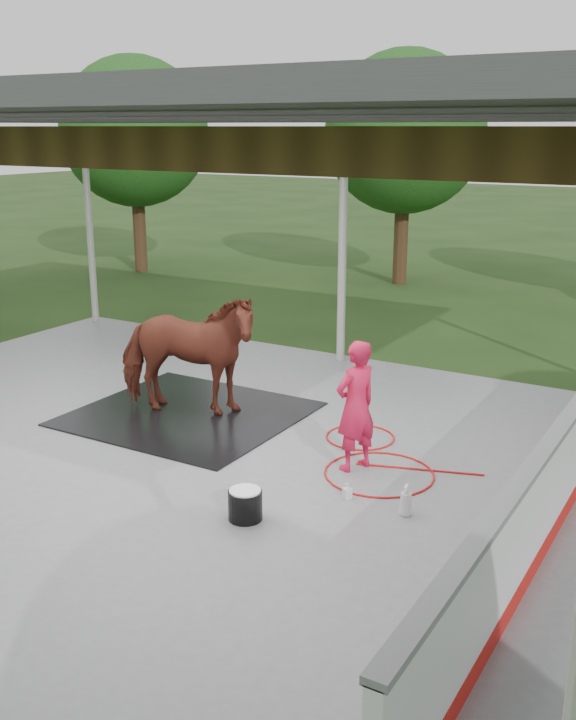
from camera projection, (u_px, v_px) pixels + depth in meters
The scene contains 12 objects.
ground at pixel (169, 454), 10.01m from camera, with size 100.00×100.00×0.00m, color #1E3814.
concrete_slab at pixel (169, 453), 10.00m from camera, with size 12.00×10.00×0.05m, color slate.
pavilion_structure at pixel (154, 124), 8.89m from camera, with size 12.60×10.60×4.05m.
dasher_board at pixel (549, 494), 7.59m from camera, with size 0.16×8.00×1.15m.
tree_belt at pixel (224, 139), 9.54m from camera, with size 28.00×28.00×5.80m.
rubber_mat at pixel (188, 414), 11.24m from camera, with size 2.96×2.78×0.02m, color black.
horse at pixel (186, 354), 11.00m from camera, with size 0.93×2.05×1.73m, color maroon.
handler at pixel (356, 406), 9.27m from camera, with size 0.57×0.37×1.56m, color red.
wash_bucket at pixel (245, 504), 8.21m from camera, with size 0.35×0.35×0.33m.
soap_bottle_a at pixel (406, 500), 8.29m from camera, with size 0.13×0.13×0.34m, color silver.
soap_bottle_b at pixel (347, 491), 8.69m from camera, with size 0.08×0.08×0.18m, color #338CD8.
hose_coil at pixel (373, 461), 9.66m from camera, with size 2.21×2.01×0.02m.
Camera 1 is at (6.00, -7.23, 3.94)m, focal length 40.00 mm.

